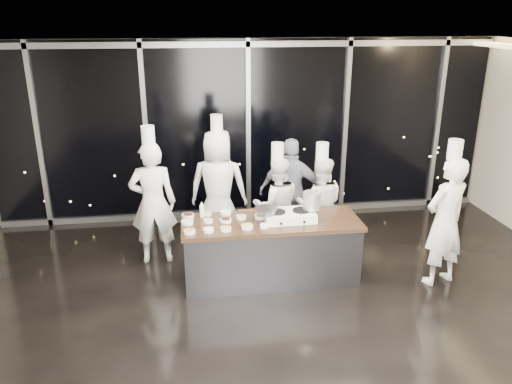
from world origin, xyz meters
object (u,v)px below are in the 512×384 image
(demo_counter, at_px, (271,250))
(frying_pan, at_px, (266,210))
(guest, at_px, (291,192))
(chef_right, at_px, (320,204))
(chef_center, at_px, (277,205))
(chef_far_left, at_px, (153,202))
(chef_left, at_px, (218,186))
(stove, at_px, (289,215))
(stock_pot, at_px, (312,200))
(chef_side, at_px, (445,221))

(demo_counter, bearing_deg, frying_pan, 175.53)
(guest, bearing_deg, chef_right, 149.18)
(frying_pan, xyz_separation_m, guest, (0.61, 1.18, -0.19))
(demo_counter, height_order, chef_center, chef_center)
(demo_counter, relative_size, chef_far_left, 1.17)
(chef_far_left, bearing_deg, chef_right, 178.62)
(demo_counter, distance_m, chef_left, 1.60)
(stove, distance_m, chef_right, 1.06)
(chef_center, bearing_deg, chef_right, 172.09)
(chef_center, bearing_deg, demo_counter, 73.30)
(stove, xyz_separation_m, chef_right, (0.66, 0.80, -0.18))
(chef_center, height_order, chef_right, same)
(stock_pot, distance_m, chef_far_left, 2.36)
(chef_center, bearing_deg, stock_pot, 109.62)
(demo_counter, distance_m, stove, 0.57)
(chef_left, bearing_deg, stove, 132.81)
(stove, bearing_deg, stock_pot, 2.84)
(stove, relative_size, guest, 0.40)
(stock_pot, height_order, chef_left, chef_left)
(chef_side, bearing_deg, demo_counter, -28.64)
(stove, relative_size, chef_left, 0.33)
(demo_counter, distance_m, chef_center, 0.97)
(demo_counter, height_order, frying_pan, frying_pan)
(stove, xyz_separation_m, frying_pan, (-0.33, 0.01, 0.10))
(stove, distance_m, chef_side, 2.12)
(chef_left, xyz_separation_m, chef_center, (0.87, -0.51, -0.17))
(chef_center, relative_size, chef_side, 0.86)
(frying_pan, height_order, chef_far_left, chef_far_left)
(chef_far_left, bearing_deg, stock_pot, 159.16)
(stove, height_order, chef_right, chef_right)
(demo_counter, distance_m, chef_right, 1.26)
(chef_left, bearing_deg, frying_pan, 122.20)
(stock_pot, bearing_deg, stove, -175.61)
(chef_left, relative_size, guest, 1.21)
(demo_counter, bearing_deg, stock_pot, 2.55)
(demo_counter, height_order, chef_right, chef_right)
(demo_counter, xyz_separation_m, chef_side, (2.34, -0.40, 0.48))
(chef_center, relative_size, chef_right, 1.00)
(demo_counter, bearing_deg, chef_center, 74.74)
(demo_counter, height_order, chef_left, chef_left)
(chef_center, distance_m, chef_right, 0.67)
(demo_counter, distance_m, stock_pot, 0.91)
(frying_pan, distance_m, chef_far_left, 1.77)
(stove, xyz_separation_m, stock_pot, (0.32, 0.02, 0.20))
(stock_pot, distance_m, guest, 1.19)
(frying_pan, bearing_deg, demo_counter, -6.02)
(stove, distance_m, guest, 1.22)
(stove, height_order, stock_pot, stock_pot)
(chef_left, bearing_deg, chef_far_left, 39.59)
(frying_pan, bearing_deg, stove, -2.46)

